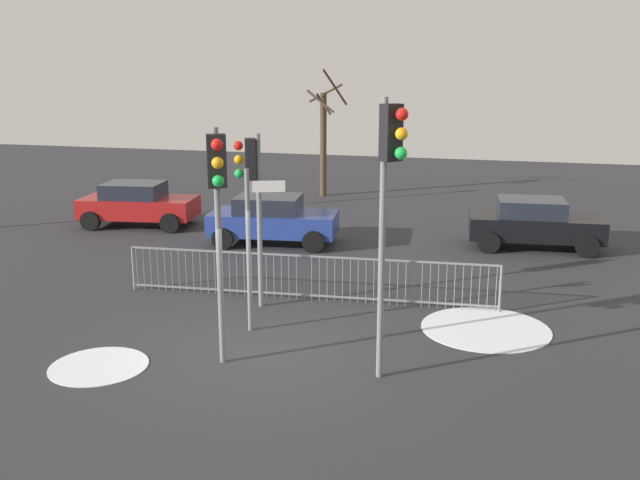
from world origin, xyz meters
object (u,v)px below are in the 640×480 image
Objects in this scene: traffic_light_rear_left at (389,178)px; car_blue_near at (272,219)px; car_red_far at (138,204)px; traffic_light_foreground_right at (251,182)px; car_black_trailing at (534,223)px; traffic_light_foreground_left at (218,195)px; direction_sign_post at (251,242)px; bare_tree_left at (324,138)px.

traffic_light_rear_left is 10.27m from car_blue_near.
car_red_far is (-10.16, 9.72, -2.72)m from traffic_light_rear_left.
traffic_light_foreground_right is 0.98× the size of car_black_trailing.
traffic_light_foreground_left is 9.29m from car_blue_near.
direction_sign_post is at bearing -81.15° from car_blue_near.
traffic_light_rear_left is at bearing -153.06° from traffic_light_foreground_right.
direction_sign_post is 0.64× the size of bare_tree_left.
traffic_light_foreground_left is at bearing -107.26° from direction_sign_post.
car_black_trailing is at bearing -63.21° from traffic_light_foreground_right.
traffic_light_foreground_right is 0.96× the size of car_red_far.
traffic_light_foreground_right reaches higher than car_red_far.
traffic_light_rear_left reaches higher than traffic_light_foreground_right.
traffic_light_rear_left is 1.19× the size of car_red_far.
car_blue_near is 0.77× the size of bare_tree_left.
traffic_light_rear_left is 1.12× the size of traffic_light_foreground_left.
traffic_light_foreground_left is 17.33m from bare_tree_left.
bare_tree_left is at bearing 87.23° from car_blue_near.
traffic_light_foreground_left is at bearing -46.24° from traffic_light_rear_left.
bare_tree_left is (-0.62, 8.35, 1.63)m from car_blue_near.
traffic_light_rear_left reaches higher than car_black_trailing.
traffic_light_rear_left is 17.85m from bare_tree_left.
car_blue_near is 5.30m from car_red_far.
traffic_light_foreground_right is 6.12m from car_blue_near.
bare_tree_left reaches higher than traffic_light_foreground_left.
traffic_light_foreground_right reaches higher than direction_sign_post.
car_blue_near is at bearing -103.59° from traffic_light_foreground_left.
car_blue_near is (-2.08, 8.75, -2.35)m from traffic_light_foreground_left.
traffic_light_foreground_right is at bearing -53.49° from car_red_far.
traffic_light_foreground_left is 11.92m from car_black_trailing.
traffic_light_rear_left is at bearing 156.66° from traffic_light_foreground_left.
car_red_far is 0.78× the size of bare_tree_left.
traffic_light_rear_left is at bearing -66.85° from car_blue_near.
traffic_light_foreground_left is at bearing 168.09° from traffic_light_foreground_right.
car_red_far is (-6.66, 6.73, -2.06)m from traffic_light_foreground_right.
bare_tree_left reaches higher than traffic_light_foreground_right.
traffic_light_foreground_right is (-3.49, 2.99, -0.66)m from traffic_light_rear_left.
traffic_light_foreground_left is 2.19m from direction_sign_post.
traffic_light_rear_left reaches higher than car_red_far.
car_black_trailing is (2.63, 10.11, -2.72)m from traffic_light_rear_left.
direction_sign_post is at bearing 177.13° from traffic_light_foreground_right.
traffic_light_foreground_left is (-2.90, -0.18, -0.38)m from traffic_light_rear_left.
car_black_trailing is (5.63, 8.51, -1.08)m from direction_sign_post.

